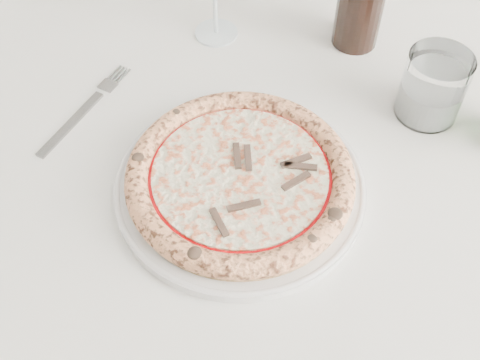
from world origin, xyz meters
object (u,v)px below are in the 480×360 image
(pizza, at_px, (240,177))
(tumbler, at_px, (432,90))
(plate, at_px, (240,186))
(dining_table, at_px, (273,174))

(pizza, xyz_separation_m, tumbler, (0.16, 0.24, 0.01))
(plate, height_order, tumbler, tumbler)
(pizza, bearing_deg, dining_table, 90.00)
(dining_table, relative_size, tumbler, 16.70)
(dining_table, distance_m, plate, 0.13)
(dining_table, bearing_deg, tumbler, 41.04)
(tumbler, bearing_deg, plate, -123.86)
(dining_table, bearing_deg, pizza, -90.00)
(dining_table, height_order, plate, plate)
(pizza, relative_size, tumbler, 2.93)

